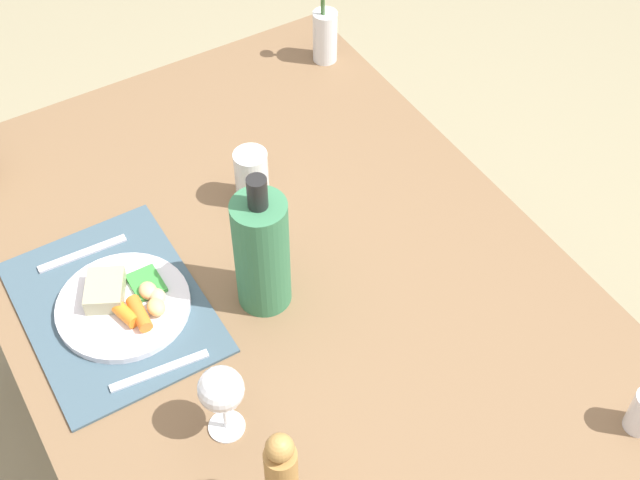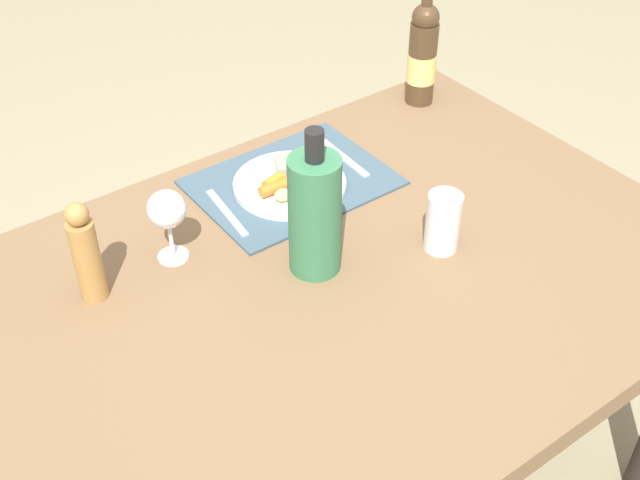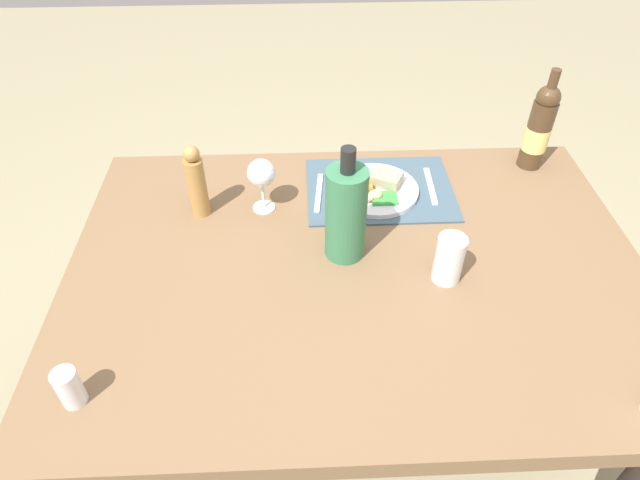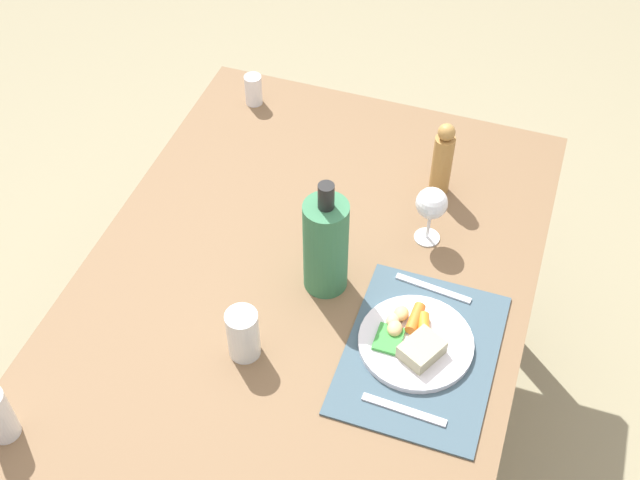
{
  "view_description": "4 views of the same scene",
  "coord_description": "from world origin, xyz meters",
  "views": [
    {
      "loc": [
        0.94,
        -0.47,
        2.02
      ],
      "look_at": [
        0.04,
        0.06,
        0.84
      ],
      "focal_mm": 49.09,
      "sensor_mm": 36.0,
      "label": 1
    },
    {
      "loc": [
        0.72,
        0.92,
        1.77
      ],
      "look_at": [
        0.01,
        -0.06,
        0.78
      ],
      "focal_mm": 45.85,
      "sensor_mm": 36.0,
      "label": 2
    },
    {
      "loc": [
        0.13,
        0.95,
        1.68
      ],
      "look_at": [
        0.09,
        -0.06,
        0.77
      ],
      "focal_mm": 30.74,
      "sensor_mm": 36.0,
      "label": 3
    },
    {
      "loc": [
        -1.09,
        -0.42,
        2.17
      ],
      "look_at": [
        0.07,
        -0.02,
        0.82
      ],
      "focal_mm": 45.93,
      "sensor_mm": 36.0,
      "label": 4
    }
  ],
  "objects": [
    {
      "name": "dining_table",
      "position": [
        0.0,
        0.0,
        0.65
      ],
      "size": [
        1.42,
        1.01,
        0.73
      ],
      "color": "brown",
      "rests_on": "ground_plane"
    },
    {
      "name": "placemat",
      "position": [
        -0.09,
        -0.3,
        0.74
      ],
      "size": [
        0.41,
        0.31,
        0.01
      ],
      "primitive_type": "cube",
      "color": "#3D5462",
      "rests_on": "dining_table"
    },
    {
      "name": "dinner_plate",
      "position": [
        -0.08,
        -0.28,
        0.75
      ],
      "size": [
        0.24,
        0.24,
        0.05
      ],
      "color": "silver",
      "rests_on": "placemat"
    },
    {
      "name": "fork",
      "position": [
        -0.24,
        -0.3,
        0.74
      ],
      "size": [
        0.02,
        0.17,
        0.0
      ],
      "primitive_type": "cube",
      "rotation": [
        0.0,
        0.0,
        -0.04
      ],
      "color": "silver",
      "rests_on": "placemat"
    },
    {
      "name": "knife",
      "position": [
        0.08,
        -0.28,
        0.74
      ],
      "size": [
        0.03,
        0.18,
        0.0
      ],
      "primitive_type": "cube",
      "rotation": [
        0.0,
        0.0,
        -0.11
      ],
      "color": "silver",
      "rests_on": "placemat"
    },
    {
      "name": "wine_glass",
      "position": [
        0.23,
        -0.23,
        0.84
      ],
      "size": [
        0.07,
        0.07,
        0.15
      ],
      "color": "white",
      "rests_on": "dining_table"
    },
    {
      "name": "cooler_bottle",
      "position": [
        0.03,
        -0.05,
        0.86
      ],
      "size": [
        0.1,
        0.1,
        0.3
      ],
      "color": "#36754C",
      "rests_on": "dining_table"
    },
    {
      "name": "wine_bottle",
      "position": [
        -0.56,
        -0.41,
        0.86
      ],
      "size": [
        0.07,
        0.07,
        0.3
      ],
      "color": "#47321E",
      "rests_on": "dining_table"
    },
    {
      "name": "pepper_mill",
      "position": [
        0.4,
        -0.22,
        0.83
      ],
      "size": [
        0.05,
        0.05,
        0.21
      ],
      "color": "#AD7F41",
      "rests_on": "dining_table"
    },
    {
      "name": "water_tumbler",
      "position": [
        -0.21,
        0.05,
        0.79
      ],
      "size": [
        0.07,
        0.07,
        0.12
      ],
      "color": "silver",
      "rests_on": "dining_table"
    }
  ]
}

